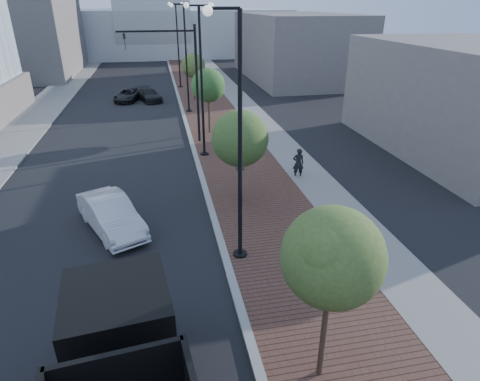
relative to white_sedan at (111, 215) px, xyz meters
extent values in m
cube|color=#4C2D23|center=(8.08, 26.76, -0.72)|extent=(7.00, 140.00, 0.12)
cube|color=slate|center=(10.78, 26.76, -0.71)|extent=(2.40, 140.00, 0.13)
cube|color=gray|center=(4.58, 26.76, -0.71)|extent=(0.30, 140.00, 0.14)
cube|color=slate|center=(-8.42, 26.76, -0.72)|extent=(4.00, 140.00, 0.12)
cube|color=black|center=(1.07, -8.33, 0.93)|extent=(2.78, 2.87, 2.62)
cube|color=black|center=(0.91, -6.84, 0.08)|extent=(2.45, 0.76, 1.31)
cylinder|color=black|center=(2.18, -8.81, -0.22)|extent=(0.42, 1.13, 1.11)
cylinder|color=silver|center=(2.18, -8.81, -0.22)|extent=(0.40, 0.64, 0.60)
cylinder|color=black|center=(-0.09, -7.45, -0.22)|extent=(0.42, 1.13, 1.11)
cylinder|color=silver|center=(-0.09, -7.45, -0.22)|extent=(0.40, 0.64, 0.60)
cylinder|color=black|center=(2.01, -7.22, -0.22)|extent=(0.42, 1.13, 1.11)
cylinder|color=silver|center=(2.01, -7.22, -0.22)|extent=(0.40, 0.64, 0.60)
imported|color=silver|center=(0.00, 0.00, 0.00)|extent=(3.48, 4.96, 1.55)
imported|color=black|center=(-0.58, 26.84, -0.18)|extent=(3.03, 4.69, 1.20)
imported|color=black|center=(1.57, 26.44, -0.16)|extent=(2.95, 4.58, 1.24)
imported|color=black|center=(10.06, 4.08, 0.11)|extent=(0.70, 0.52, 1.78)
cylinder|color=black|center=(5.18, -3.24, -0.68)|extent=(0.56, 0.56, 0.20)
cylinder|color=black|center=(5.18, -3.24, 3.84)|extent=(0.16, 0.16, 9.00)
cylinder|color=black|center=(4.68, -3.24, 8.34)|extent=(1.00, 0.10, 0.10)
sphere|color=silver|center=(4.18, -3.24, 8.27)|extent=(0.32, 0.32, 0.32)
cylinder|color=black|center=(5.18, 8.76, -0.68)|extent=(0.56, 0.56, 0.20)
cylinder|color=black|center=(5.18, 8.76, 3.84)|extent=(0.16, 0.16, 9.00)
cylinder|color=black|center=(5.18, 8.76, 8.34)|extent=(1.40, 0.10, 0.10)
sphere|color=silver|center=(4.48, 8.76, 8.34)|extent=(0.32, 0.32, 0.32)
sphere|color=silver|center=(5.88, 8.76, 8.34)|extent=(0.32, 0.32, 0.32)
cylinder|color=black|center=(5.18, 20.76, -0.68)|extent=(0.56, 0.56, 0.20)
cylinder|color=black|center=(5.18, 20.76, 3.84)|extent=(0.16, 0.16, 9.00)
cylinder|color=black|center=(4.68, 20.76, 8.34)|extent=(1.00, 0.10, 0.10)
sphere|color=silver|center=(4.18, 20.76, 8.27)|extent=(0.32, 0.32, 0.32)
cylinder|color=black|center=(5.18, 32.76, -0.68)|extent=(0.56, 0.56, 0.20)
cylinder|color=black|center=(5.18, 32.76, 3.84)|extent=(0.16, 0.16, 9.00)
cylinder|color=black|center=(5.18, 32.76, 8.34)|extent=(1.40, 0.10, 0.10)
sphere|color=silver|center=(4.48, 32.76, 8.34)|extent=(0.32, 0.32, 0.32)
sphere|color=silver|center=(5.88, 32.76, 8.34)|extent=(0.32, 0.32, 0.32)
cylinder|color=black|center=(5.18, 11.76, 3.22)|extent=(0.18, 0.18, 8.00)
cylinder|color=black|center=(2.68, 11.76, 6.82)|extent=(5.00, 0.12, 0.12)
imported|color=black|center=(0.68, 11.76, 6.22)|extent=(0.16, 0.20, 1.00)
cylinder|color=#382619|center=(6.18, -9.24, 1.03)|extent=(0.16, 0.16, 3.62)
sphere|color=#3D561D|center=(6.18, -9.24, 3.10)|extent=(2.47, 2.47, 2.47)
sphere|color=#3D561D|center=(6.58, -8.94, 2.84)|extent=(1.73, 1.73, 1.73)
sphere|color=#3D561D|center=(5.88, -9.54, 3.46)|extent=(1.48, 1.48, 1.48)
cylinder|color=#382619|center=(6.18, 1.76, 0.78)|extent=(0.16, 0.16, 3.12)
sphere|color=#36551D|center=(6.18, 1.76, 2.56)|extent=(2.76, 2.76, 2.76)
sphere|color=#36551D|center=(6.58, 2.06, 2.34)|extent=(1.93, 1.93, 1.93)
sphere|color=#36551D|center=(5.88, 1.46, 2.87)|extent=(1.66, 1.66, 1.66)
cylinder|color=#382619|center=(6.18, 13.76, 0.95)|extent=(0.16, 0.16, 3.45)
sphere|color=#29591E|center=(6.18, 13.76, 2.92)|extent=(2.51, 2.51, 2.51)
sphere|color=#29591E|center=(6.58, 14.06, 2.67)|extent=(1.75, 1.75, 1.75)
sphere|color=#29591E|center=(5.88, 13.46, 3.26)|extent=(1.50, 1.50, 1.50)
cylinder|color=#382619|center=(6.18, 25.76, 0.84)|extent=(0.16, 0.16, 3.24)
sphere|color=#40561D|center=(6.18, 25.76, 2.70)|extent=(2.40, 2.40, 2.40)
sphere|color=#40561D|center=(6.58, 26.06, 2.47)|extent=(1.68, 1.68, 1.68)
sphere|color=#40561D|center=(5.88, 25.46, 3.02)|extent=(1.44, 1.44, 1.44)
cube|color=#B4BCBF|center=(2.58, 71.76, 3.22)|extent=(50.00, 28.00, 8.00)
cube|color=slate|center=(-15.42, 46.76, 4.22)|extent=(14.00, 20.00, 10.00)
cube|color=#655E5B|center=(20.58, 36.76, 3.22)|extent=(12.00, 22.00, 8.00)
cube|color=#68605D|center=(22.58, 6.76, 2.72)|extent=(10.00, 16.00, 7.00)
cube|color=black|center=(6.98, -5.24, -0.65)|extent=(0.50, 0.50, 0.02)
cube|color=black|center=(6.98, 5.76, -0.65)|extent=(0.50, 0.50, 0.02)
camera|label=1|loc=(2.50, -16.58, 8.51)|focal=30.34mm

